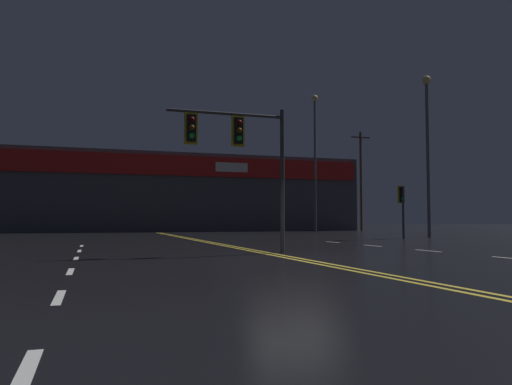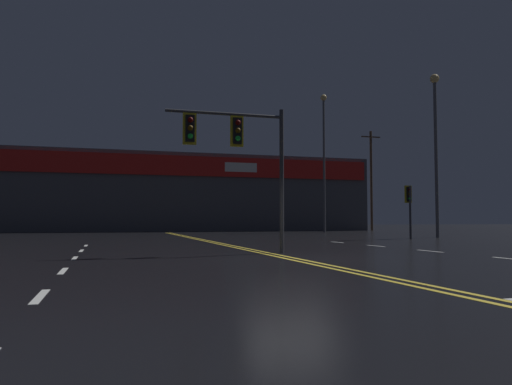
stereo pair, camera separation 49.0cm
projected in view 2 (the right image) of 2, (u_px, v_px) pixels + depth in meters
ground_plane at (291, 259)px, 13.64m from camera, size 200.00×200.00×0.00m
road_markings at (359, 262)px, 12.45m from camera, size 16.95×60.00×0.01m
traffic_signal_median at (234, 142)px, 15.85m from camera, size 3.86×0.36×4.68m
traffic_signal_corner_northeast at (409, 200)px, 28.31m from camera, size 0.42×0.36×3.03m
streetlight_near_left at (436, 134)px, 30.83m from camera, size 0.56×0.56×10.15m
streetlight_median_approach at (324, 147)px, 44.06m from camera, size 0.56×0.56×12.23m
building_backdrop at (158, 194)px, 50.97m from camera, size 42.27×10.23×7.50m
utility_pole_row at (156, 173)px, 46.28m from camera, size 46.69×0.26×10.62m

